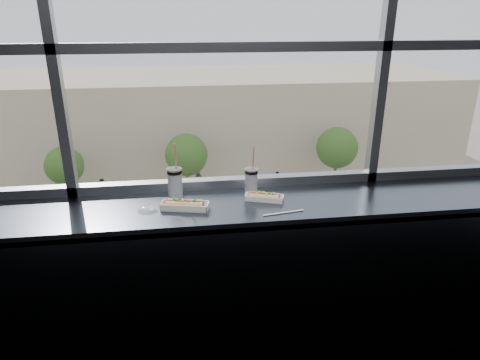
{
  "coord_description": "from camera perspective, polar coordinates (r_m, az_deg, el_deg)",
  "views": [
    {
      "loc": [
        -0.29,
        -1.15,
        2.18
      ],
      "look_at": [
        0.04,
        1.23,
        1.25
      ],
      "focal_mm": 32.0,
      "sensor_mm": 36.0,
      "label": 1
    }
  ],
  "objects": [
    {
      "name": "car_far_b",
      "position": [
        29.31,
        -5.95,
        -3.46
      ],
      "size": [
        2.55,
        5.69,
        1.87
      ],
      "primitive_type": "imported",
      "rotation": [
        0.0,
        0.0,
        1.53
      ],
      "color": "#944620",
      "rests_on": "street_asphalt"
    },
    {
      "name": "tree_center",
      "position": [
        32.18,
        -7.15,
        3.32
      ],
      "size": [
        3.19,
        3.19,
        4.98
      ],
      "color": "#47382B",
      "rests_on": "far_sidewalk"
    },
    {
      "name": "plaza_ground",
      "position": [
        48.0,
        -7.28,
        5.12
      ],
      "size": [
        120.0,
        120.0,
        0.0
      ],
      "primitive_type": "plane",
      "color": "gray",
      "rests_on": "ground"
    },
    {
      "name": "car_near_d",
      "position": [
        23.55,
        13.23,
        -9.99
      ],
      "size": [
        2.95,
        6.87,
        2.27
      ],
      "primitive_type": "imported",
      "rotation": [
        0.0,
        0.0,
        1.59
      ],
      "color": "silver",
      "rests_on": "street_asphalt"
    },
    {
      "name": "soda_cup_right",
      "position": [
        2.73,
        1.5,
        -0.02
      ],
      "size": [
        0.09,
        0.09,
        0.32
      ],
      "color": "white",
      "rests_on": "counter"
    },
    {
      "name": "car_near_e",
      "position": [
        25.89,
        24.57,
        -8.54
      ],
      "size": [
        3.14,
        6.78,
        2.21
      ],
      "primitive_type": "imported",
      "rotation": [
        0.0,
        0.0,
        1.63
      ],
      "color": "navy",
      "rests_on": "street_asphalt"
    },
    {
      "name": "far_sidewalk",
      "position": [
        33.36,
        -6.76,
        -2.16
      ],
      "size": [
        80.0,
        6.0,
        0.04
      ],
      "primitive_type": "cube",
      "color": "gray",
      "rests_on": "plaza_ground"
    },
    {
      "name": "counter",
      "position": [
        2.64,
        -0.9,
        -3.69
      ],
      "size": [
        6.0,
        0.55,
        0.06
      ],
      "primitive_type": "cube",
      "color": "#4C535E",
      "rests_on": "ground"
    },
    {
      "name": "pedestrian_a",
      "position": [
        33.88,
        -17.83,
        -0.87
      ],
      "size": [
        0.65,
        0.87,
        1.96
      ],
      "primitive_type": "imported",
      "rotation": [
        0.0,
        0.0,
        1.57
      ],
      "color": "#66605B",
      "rests_on": "far_sidewalk"
    },
    {
      "name": "wrapper",
      "position": [
        2.59,
        -12.27,
        -3.72
      ],
      "size": [
        0.11,
        0.08,
        0.03
      ],
      "primitive_type": "ellipsoid",
      "color": "silver",
      "rests_on": "counter"
    },
    {
      "name": "car_near_b",
      "position": [
        23.47,
        -25.71,
        -12.3
      ],
      "size": [
        2.5,
        5.89,
        1.96
      ],
      "primitive_type": "imported",
      "rotation": [
        0.0,
        0.0,
        1.58
      ],
      "color": "#2F2C2C",
      "rests_on": "street_asphalt"
    },
    {
      "name": "car_far_a",
      "position": [
        30.7,
        -24.84,
        -4.03
      ],
      "size": [
        3.15,
        6.48,
        2.09
      ],
      "primitive_type": "imported",
      "rotation": [
        0.0,
        0.0,
        1.48
      ],
      "color": "black",
      "rests_on": "street_asphalt"
    },
    {
      "name": "soda_cup_left",
      "position": [
        2.71,
        -8.67,
        -0.17
      ],
      "size": [
        0.1,
        0.1,
        0.36
      ],
      "color": "white",
      "rests_on": "counter"
    },
    {
      "name": "wall_back_lower",
      "position": [
        3.13,
        -1.47,
        -10.24
      ],
      "size": [
        6.0,
        0.0,
        6.0
      ],
      "primitive_type": "plane",
      "rotation": [
        1.57,
        0.0,
        0.0
      ],
      "color": "black",
      "rests_on": "ground"
    },
    {
      "name": "pedestrian_b",
      "position": [
        33.81,
        -5.7,
        0.33
      ],
      "size": [
        1.01,
        0.76,
        2.28
      ],
      "primitive_type": "imported",
      "rotation": [
        0.0,
        0.0,
        3.14
      ],
      "color": "#66605B",
      "rests_on": "far_sidewalk"
    },
    {
      "name": "far_building",
      "position": [
        41.68,
        -7.39,
        8.33
      ],
      "size": [
        50.0,
        14.0,
        8.0
      ],
      "primitive_type": "cube",
      "color": "#C0B18F",
      "rests_on": "plaza_ground"
    },
    {
      "name": "loose_straw",
      "position": [
        2.51,
        5.8,
        -4.36
      ],
      "size": [
        0.25,
        0.05,
        0.01
      ],
      "primitive_type": "cylinder",
      "rotation": [
        0.0,
        1.57,
        0.16
      ],
      "color": "white",
      "rests_on": "counter"
    },
    {
      "name": "hotdog_tray_left",
      "position": [
        2.56,
        -7.36,
        -3.28
      ],
      "size": [
        0.3,
        0.15,
        0.07
      ],
      "rotation": [
        0.0,
        0.0,
        -0.23
      ],
      "color": "white",
      "rests_on": "counter"
    },
    {
      "name": "tree_left",
      "position": [
        33.44,
        -22.37,
        1.78
      ],
      "size": [
        2.79,
        2.79,
        4.36
      ],
      "color": "#47382B",
      "rests_on": "far_sidewalk"
    },
    {
      "name": "tree_right",
      "position": [
        34.29,
        12.8,
        4.2
      ],
      "size": [
        3.25,
        3.25,
        5.08
      ],
      "color": "#47382B",
      "rests_on": "far_sidewalk"
    },
    {
      "name": "counter_fascia",
      "position": [
        2.69,
        -0.14,
        -16.08
      ],
      "size": [
        6.0,
        0.04,
        1.04
      ],
      "primitive_type": "cube",
      "color": "#4C535E",
      "rests_on": "ground"
    },
    {
      "name": "pedestrian_d",
      "position": [
        34.2,
        11.27,
        -0.08
      ],
      "size": [
        0.63,
        0.84,
        1.9
      ],
      "primitive_type": "imported",
      "rotation": [
        0.0,
        0.0,
        1.57
      ],
      "color": "#66605B",
      "rests_on": "far_sidewalk"
    },
    {
      "name": "pedestrian_c",
      "position": [
        33.47,
        4.98,
        0.0
      ],
      "size": [
        0.71,
        0.95,
        2.13
      ],
      "primitive_type": "imported",
      "rotation": [
        0.0,
        0.0,
        4.71
      ],
      "color": "#66605B",
      "rests_on": "far_sidewalk"
    },
    {
      "name": "hotdog_tray_right",
      "position": [
        2.66,
        3.26,
        -2.24
      ],
      "size": [
        0.25,
        0.15,
        0.06
      ],
      "rotation": [
        0.0,
        0.0,
        -0.33
      ],
      "color": "white",
      "rests_on": "counter"
    },
    {
      "name": "street_asphalt",
      "position": [
        26.2,
        -6.27,
        -9.05
      ],
      "size": [
        80.0,
        10.0,
        0.06
      ],
      "primitive_type": "cube",
      "color": "black",
      "rests_on": "plaza_ground"
    }
  ]
}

